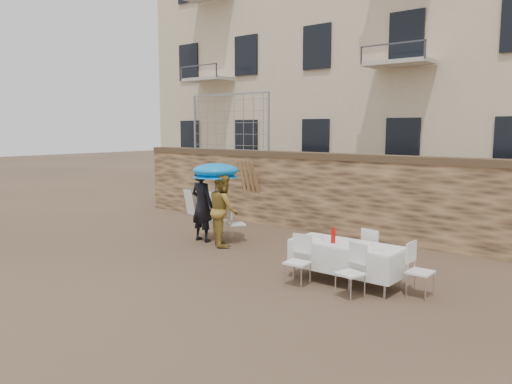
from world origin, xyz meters
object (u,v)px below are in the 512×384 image
Objects in this scene: umbrella at (216,173)px; chair_stack_right at (214,204)px; banquet_table at (346,245)px; man_suit at (202,205)px; couple_chair_right at (237,223)px; soda_bottle at (333,236)px; chair_stack_left at (195,201)px; table_chair_front_left at (297,261)px; woman_dress at (223,210)px; table_chair_back at (375,252)px; table_chair_front_right at (350,272)px; table_chair_side at (421,270)px; couple_chair_left at (217,220)px.

umbrella reaches higher than chair_stack_right.
man_suit is at bearing 170.25° from banquet_table.
man_suit is 2.00× the size of couple_chair_right.
soda_bottle is (-0.20, -0.15, 0.17)m from banquet_table.
soda_bottle is 8.40m from chair_stack_left.
table_chair_front_left is 1.04× the size of chair_stack_right.
woman_dress is 1.89× the size of table_chair_back.
umbrella is at bearing 21.45° from woman_dress.
table_chair_back is at bearing 179.76° from man_suit.
chair_stack_right is (-7.36, 4.24, -0.02)m from table_chair_front_right.
table_chair_side is at bearing -22.31° from chair_stack_right.
man_suit is 2.00× the size of table_chair_back.
table_chair_back is (4.86, -0.55, 0.00)m from couple_chair_left.
table_chair_front_right is (1.10, -0.00, 0.00)m from table_chair_front_left.
couple_chair_right is at bearing 56.31° from umbrella.
table_chair_back is 1.39m from table_chair_side.
table_chair_front_left is (3.31, -1.55, -0.43)m from woman_dress.
soda_bottle is (4.46, -0.95, -0.05)m from man_suit.
man_suit is 0.73m from couple_chair_left.
man_suit is at bearing 167.96° from soda_bottle.
banquet_table is (3.96, -1.35, 0.25)m from couple_chair_right.
chair_stack_right reaches higher than banquet_table.
chair_stack_left is (-3.80, 2.14, -0.02)m from couple_chair_right.
table_chair_front_right is (4.46, -2.10, 0.00)m from couple_chair_right.
couple_chair_right is (0.30, 0.45, -1.32)m from umbrella.
table_chair_side is (2.00, 0.85, 0.00)m from table_chair_front_left.
table_chair_side is (1.20, -0.70, 0.00)m from table_chair_back.
couple_chair_right is at bearing -29.38° from chair_stack_left.
man_suit is at bearing 71.22° from couple_chair_right.
couple_chair_left is at bearing 147.68° from table_chair_front_left.
man_suit is 0.75m from woman_dress.
man_suit is 2.00× the size of couple_chair_left.
man_suit is at bearing 37.39° from woman_dress.
umbrella is 4.55m from chair_stack_left.
chair_stack_left is (-9.16, 3.39, -0.02)m from table_chair_side.
umbrella reaches higher than table_chair_front_left.
soda_bottle is at bearing -14.51° from umbrella.
soda_bottle is 0.27× the size of table_chair_front_right.
table_chair_side is at bearing 8.88° from soda_bottle.
table_chair_front_right is at bearing 111.40° from table_chair_back.
umbrella is 1.99× the size of table_chair_front_left.
woman_dress is at bearing -15.95° from umbrella.
banquet_table is at bearing 36.87° from soda_bottle.
woman_dress is 1.89× the size of table_chair_side.
man_suit is at bearing 178.04° from table_chair_front_right.
table_chair_front_right is (5.16, -2.10, 0.00)m from couple_chair_left.
banquet_table is 2.19× the size of table_chair_front_left.
table_chair_front_right is at bearing -172.15° from couple_chair_right.
chair_stack_right is at bearing 164.82° from table_chair_front_right.
soda_bottle is 0.27× the size of table_chair_back.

